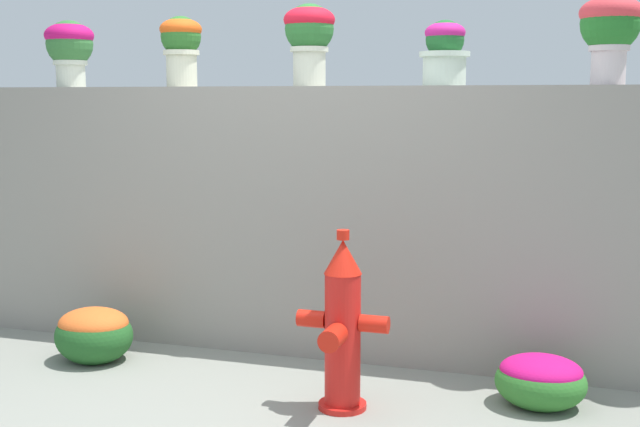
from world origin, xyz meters
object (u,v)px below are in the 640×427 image
Objects in this scene: flower_bush_left at (541,379)px; potted_plant_2 at (181,43)px; potted_plant_4 at (445,50)px; potted_plant_5 at (610,25)px; potted_plant_3 at (309,33)px; flower_bush_right at (94,332)px; fire_hydrant at (342,328)px; potted_plant_1 at (70,45)px.

potted_plant_2 is at bearing 166.29° from flower_bush_left.
potted_plant_4 is 0.91m from potted_plant_5.
potted_plant_3 is at bearing 0.21° from potted_plant_2.
flower_bush_left is 0.98× the size of flower_bush_right.
flower_bush_left is (1.46, -0.57, -1.84)m from potted_plant_3.
potted_plant_5 is 1.93m from flower_bush_left.
fire_hydrant is at bearing -110.97° from potted_plant_4.
potted_plant_2 is 0.90× the size of potted_plant_3.
potted_plant_2 is 2.60m from potted_plant_5.
potted_plant_3 is 1.74m from potted_plant_5.
flower_bush_left is at bearing -118.13° from potted_plant_5.
potted_plant_3 reaches higher than flower_bush_right.
potted_plant_2 is 0.86m from potted_plant_3.
potted_plant_3 is (1.68, 0.03, 0.04)m from potted_plant_1.
potted_plant_4 is at bearing -0.25° from potted_plant_2.
potted_plant_2 is 0.93× the size of flower_bush_right.
potted_plant_5 is at bearing -1.30° from potted_plant_2.
potted_plant_4 is at bearing 176.72° from potted_plant_5.
fire_hydrant is at bearing -10.04° from flower_bush_right.
potted_plant_3 is 2.42m from flower_bush_left.
potted_plant_1 is 1.93m from flower_bush_right.
potted_plant_1 is 1.17× the size of potted_plant_4.
potted_plant_2 reaches higher than fire_hydrant.
potted_plant_5 is (0.90, -0.05, 0.11)m from potted_plant_4.
flower_bush_right is (-2.92, -0.57, -1.81)m from potted_plant_5.
flower_bush_right reaches higher than flower_bush_left.
potted_plant_5 is (3.41, -0.03, 0.04)m from potted_plant_1.
potted_plant_2 is 1.19× the size of potted_plant_4.
flower_bush_right is (0.50, -0.60, -1.77)m from potted_plant_1.
potted_plant_3 is at bearing 1.09° from potted_plant_1.
potted_plant_5 is at bearing -0.50° from potted_plant_1.
flower_bush_right is at bearing -151.95° from potted_plant_3.
potted_plant_5 is 3.48m from flower_bush_right.
potted_plant_1 is 0.92× the size of flower_bush_right.
flower_bush_right is (-1.18, -0.63, -1.81)m from potted_plant_3.
potted_plant_4 is at bearing 0.49° from potted_plant_1.
potted_plant_1 is 0.94× the size of flower_bush_left.
potted_plant_2 is 2.23m from fire_hydrant.
potted_plant_3 reaches higher than potted_plant_2.
potted_plant_5 is 1.03× the size of flower_bush_left.
fire_hydrant is (0.49, -0.92, -1.56)m from potted_plant_3.
potted_plant_2 is 1.70m from potted_plant_4.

